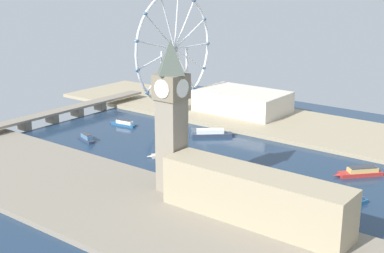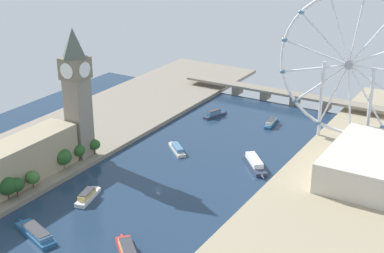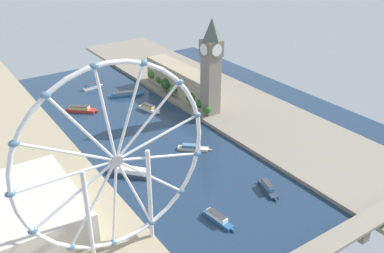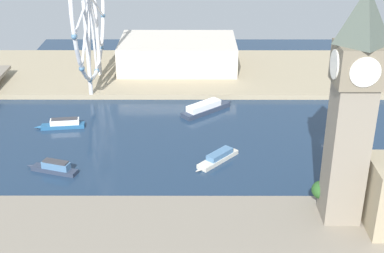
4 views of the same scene
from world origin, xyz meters
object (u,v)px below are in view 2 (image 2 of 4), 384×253
(ferris_wheel, at_px, (349,66))
(tour_boat_0, at_px, (215,114))
(tour_boat_1, at_px, (128,251))
(tour_boat_7, at_px, (255,163))
(clock_tower, at_px, (77,91))
(tour_boat_6, at_px, (36,233))
(parliament_block, at_px, (7,167))
(riverside_hall, at_px, (372,164))
(tour_boat_5, at_px, (88,195))
(river_bridge, at_px, (280,94))
(tour_boat_4, at_px, (271,122))
(tour_boat_2, at_px, (177,149))

(ferris_wheel, distance_m, tour_boat_0, 118.54)
(tour_boat_1, height_order, tour_boat_7, tour_boat_1)
(clock_tower, bearing_deg, tour_boat_1, -38.40)
(tour_boat_0, bearing_deg, tour_boat_6, -160.71)
(parliament_block, xyz_separation_m, tour_boat_0, (44.57, 175.93, -13.66))
(clock_tower, relative_size, riverside_hall, 1.12)
(ferris_wheel, distance_m, tour_boat_5, 195.76)
(tour_boat_6, bearing_deg, parliament_block, -10.80)
(tour_boat_5, distance_m, tour_boat_7, 111.18)
(river_bridge, relative_size, tour_boat_5, 6.72)
(tour_boat_4, bearing_deg, river_bridge, 8.56)
(tour_boat_4, xyz_separation_m, tour_boat_7, (21.18, -75.75, 0.31))
(tour_boat_0, distance_m, tour_boat_5, 159.04)
(clock_tower, height_order, riverside_hall, clock_tower)
(ferris_wheel, relative_size, tour_boat_6, 2.93)
(river_bridge, height_order, tour_boat_7, river_bridge)
(riverside_hall, distance_m, tour_boat_6, 202.39)
(river_bridge, xyz_separation_m, tour_boat_6, (-25.80, -266.00, -4.83))
(riverside_hall, distance_m, tour_boat_2, 130.68)
(clock_tower, bearing_deg, river_bridge, 68.93)
(river_bridge, relative_size, tour_boat_7, 5.99)
(tour_boat_1, distance_m, tour_boat_4, 199.56)
(tour_boat_4, bearing_deg, riverside_hall, -129.81)
(riverside_hall, bearing_deg, tour_boat_0, 159.48)
(tour_boat_0, bearing_deg, tour_boat_2, -154.23)
(clock_tower, height_order, tour_boat_6, clock_tower)
(tour_boat_5, bearing_deg, tour_boat_1, -136.39)
(clock_tower, xyz_separation_m, river_bridge, (69.31, 179.88, -41.22))
(parliament_block, bearing_deg, tour_boat_2, 61.80)
(clock_tower, bearing_deg, ferris_wheel, 38.96)
(tour_boat_0, relative_size, tour_boat_7, 0.82)
(tour_boat_4, bearing_deg, tour_boat_0, 90.47)
(ferris_wheel, distance_m, tour_boat_2, 131.37)
(tour_boat_7, bearing_deg, tour_boat_4, 154.10)
(clock_tower, relative_size, ferris_wheel, 0.82)
(parliament_block, relative_size, tour_boat_0, 4.04)
(river_bridge, distance_m, tour_boat_5, 223.32)
(clock_tower, height_order, ferris_wheel, ferris_wheel)
(river_bridge, height_order, tour_boat_5, river_bridge)
(tour_boat_1, bearing_deg, tour_boat_2, -26.70)
(river_bridge, height_order, tour_boat_0, river_bridge)
(ferris_wheel, bearing_deg, tour_boat_6, -116.28)
(tour_boat_2, bearing_deg, tour_boat_1, 152.83)
(parliament_block, relative_size, riverside_hall, 1.31)
(riverside_hall, xyz_separation_m, tour_boat_1, (-81.96, -140.98, -9.88))
(tour_boat_5, bearing_deg, tour_boat_7, -50.65)
(river_bridge, bearing_deg, clock_tower, -111.07)
(ferris_wheel, distance_m, tour_boat_6, 231.99)
(tour_boat_2, bearing_deg, clock_tower, 83.45)
(tour_boat_0, bearing_deg, riverside_hall, -92.65)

